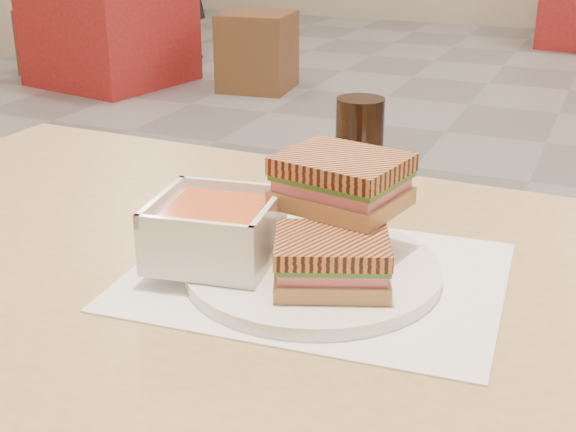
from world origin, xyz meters
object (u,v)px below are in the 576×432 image
at_px(soup_bowl, 215,232).
at_px(cola_glass, 359,149).
at_px(bg_table_0, 110,26).
at_px(bg_chair_0l, 55,40).
at_px(plate, 313,271).
at_px(main_table, 259,352).
at_px(panini_lower, 332,260).
at_px(bg_chair_0r, 257,51).

xyz_separation_m(soup_bowl, cola_glass, (0.06, 0.28, 0.02)).
xyz_separation_m(bg_table_0, bg_chair_0l, (-0.55, 0.12, -0.15)).
relative_size(plate, cola_glass, 1.99).
height_order(cola_glass, bg_chair_0l, cola_glass).
bearing_deg(bg_table_0, bg_chair_0l, 167.15).
bearing_deg(main_table, bg_chair_0l, 131.67).
bearing_deg(soup_bowl, main_table, 55.10).
xyz_separation_m(panini_lower, bg_table_0, (-2.83, 3.60, -0.43)).
bearing_deg(soup_bowl, bg_table_0, 126.89).
bearing_deg(bg_chair_0r, cola_glass, -62.71).
bearing_deg(cola_glass, plate, -82.12).
bearing_deg(main_table, bg_table_0, 127.50).
relative_size(soup_bowl, bg_chair_0l, 0.32).
distance_m(cola_glass, bg_chair_0l, 4.81).
bearing_deg(main_table, cola_glass, 81.24).
height_order(plate, bg_chair_0l, plate).
xyz_separation_m(plate, bg_chair_0l, (-3.34, 3.69, -0.54)).
bearing_deg(bg_table_0, main_table, -52.50).
relative_size(plate, bg_chair_0r, 0.56).
bearing_deg(panini_lower, plate, 133.63).
bearing_deg(bg_chair_0r, plate, -63.85).
relative_size(bg_chair_0l, bg_chair_0r, 0.91).
distance_m(plate, panini_lower, 0.06).
bearing_deg(bg_table_0, cola_glass, -50.22).
height_order(soup_bowl, bg_table_0, soup_bowl).
bearing_deg(bg_table_0, soup_bowl, -53.11).
bearing_deg(panini_lower, bg_table_0, 128.16).
xyz_separation_m(plate, cola_glass, (-0.03, 0.25, 0.06)).
relative_size(soup_bowl, cola_glass, 1.05).
bearing_deg(cola_glass, bg_chair_0l, 133.86).
bearing_deg(soup_bowl, panini_lower, -3.33).
distance_m(plate, cola_glass, 0.26).
xyz_separation_m(main_table, cola_glass, (0.04, 0.23, 0.18)).
relative_size(panini_lower, bg_table_0, 0.14).
distance_m(panini_lower, cola_glass, 0.29).
relative_size(cola_glass, bg_chair_0r, 0.28).
xyz_separation_m(panini_lower, bg_chair_0l, (-3.37, 3.72, -0.58)).
distance_m(main_table, bg_table_0, 4.48).
relative_size(panini_lower, cola_glass, 1.02).
relative_size(bg_table_0, bg_chair_0r, 2.05).
height_order(soup_bowl, bg_chair_0r, soup_bowl).
distance_m(panini_lower, bg_chair_0r, 4.26).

